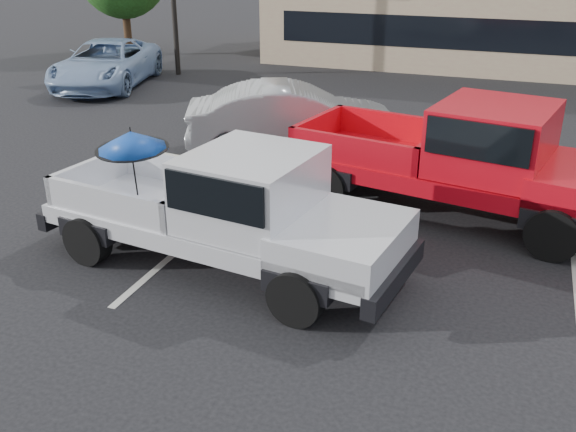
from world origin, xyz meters
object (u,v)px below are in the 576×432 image
silver_pickup (238,205)px  silver_sedan (294,120)px  red_pickup (480,156)px  blue_suv (106,64)px

silver_pickup → silver_sedan: silver_pickup is taller
red_pickup → blue_suv: size_ratio=1.23×
red_pickup → blue_suv: bearing=162.2°
red_pickup → silver_sedan: (-4.28, 2.35, -0.34)m
silver_sedan → blue_suv: 9.49m
silver_pickup → silver_sedan: (-1.14, 5.63, -0.26)m
silver_sedan → blue_suv: silver_sedan is taller
silver_pickup → blue_suv: 13.94m
red_pickup → blue_suv: red_pickup is taller
blue_suv → silver_sedan: bearing=-43.5°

